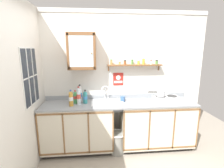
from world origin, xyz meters
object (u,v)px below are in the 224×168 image
Objects in this scene: mug at (123,99)px; bottle_juice_amber_0 at (71,99)px; warning_sign at (118,79)px; bottle_soda_green_2 at (75,97)px; bottle_water_clear_3 at (79,96)px; saucepan at (160,93)px; trash_bin at (117,142)px; bottle_detergent_teal_1 at (85,97)px; wall_cabinet at (82,51)px; hot_plate_stove at (167,99)px; bottle_opaque_white_4 at (80,94)px; sink at (107,104)px.

bottle_juice_amber_0 is at bearing -169.18° from mug.
warning_sign is (-0.06, 0.20, 0.34)m from mug.
bottle_water_clear_3 is (0.07, -0.08, 0.04)m from bottle_soda_green_2.
saucepan is at bearing 4.93° from bottle_juice_amber_0.
trash_bin is (-0.83, -0.18, -0.86)m from saucepan.
saucepan is 1.64m from bottle_juice_amber_0.
bottle_juice_amber_0 is 1.17m from trash_bin.
wall_cabinet is at bearing 109.23° from bottle_detergent_teal_1.
warning_sign is (0.86, 0.38, 0.25)m from bottle_juice_amber_0.
bottle_juice_amber_0 reaches higher than bottle_soda_green_2.
trash_bin is (0.67, -0.10, -0.87)m from bottle_water_clear_3.
warning_sign is at bearing 163.64° from hot_plate_stove.
bottle_detergent_teal_1 reaches higher than hot_plate_stove.
bottle_soda_green_2 is (-1.70, 0.03, 0.07)m from hot_plate_stove.
mug is 0.80m from trash_bin.
bottle_opaque_white_4 reaches higher than bottle_juice_amber_0.
bottle_soda_green_2 is at bearing -146.72° from wall_cabinet.
hot_plate_stove is at bearing 9.23° from trash_bin.
mug is (-0.83, 0.06, 0.01)m from hot_plate_stove.
bottle_juice_amber_0 is 0.72× the size of trash_bin.
warning_sign reaches higher than bottle_water_clear_3.
bottle_soda_green_2 is 0.11m from bottle_water_clear_3.
hot_plate_stove is 1.66× the size of bottle_juice_amber_0.
bottle_soda_green_2 is 0.87m from mug.
bottle_water_clear_3 is 0.51× the size of wall_cabinet.
hot_plate_stove is 1.76m from bottle_juice_amber_0.
sink is 1.81× the size of bottle_opaque_white_4.
saucepan is at bearing 2.73° from bottle_water_clear_3.
mug reaches higher than hot_plate_stove.
sink reaches higher than trash_bin.
bottle_water_clear_3 reaches higher than sink.
bottle_water_clear_3 is (-1.63, -0.05, 0.11)m from hot_plate_stove.
trash_bin is at bearing -13.61° from bottle_soda_green_2.
warning_sign is at bearing 106.40° from mug.
bottle_detergent_teal_1 is 1.02m from trash_bin.
mug is (0.80, 0.11, -0.10)m from bottle_water_clear_3.
wall_cabinet is (-0.73, 0.06, 0.87)m from mug.
sink is 1.02m from saucepan.
hot_plate_stove is 1.23m from trash_bin.
sink is at bearing 133.95° from trash_bin.
bottle_water_clear_3 reaches higher than bottle_juice_amber_0.
mug is 0.33× the size of trash_bin.
sink is at bearing 12.24° from bottle_juice_amber_0.
sink is at bearing 179.06° from hot_plate_stove.
bottle_opaque_white_4 is at bearing -160.88° from wall_cabinet.
bottle_detergent_teal_1 is at bearing -158.28° from warning_sign.
warning_sign is (0.73, 0.17, 0.23)m from bottle_opaque_white_4.
saucepan is at bearing 169.52° from hot_plate_stove.
bottle_opaque_white_4 is (0.01, 0.15, -0.00)m from bottle_water_clear_3.
trash_bin is (-0.12, -0.21, -0.76)m from mug.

